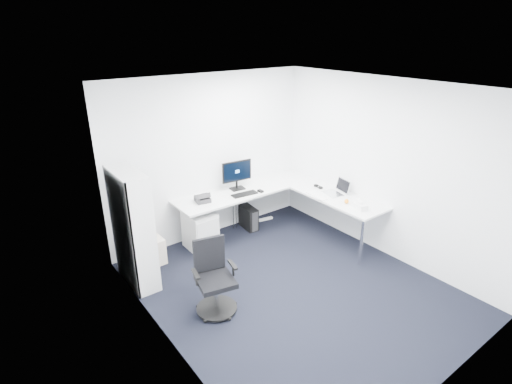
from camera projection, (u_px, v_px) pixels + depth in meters
ground at (293, 288)px, 5.51m from camera, size 4.20×4.20×0.00m
ceiling at (302, 88)px, 4.48m from camera, size 4.20×4.20×0.00m
wall_back at (210, 158)px, 6.54m from camera, size 3.60×0.02×2.70m
wall_front at (462, 274)px, 3.44m from camera, size 3.60×0.02×2.70m
wall_left at (164, 241)px, 3.99m from camera, size 0.02×4.20×2.70m
wall_right at (385, 170)px, 6.00m from camera, size 0.02×4.20×2.70m
l_desk at (262, 216)px, 6.70m from camera, size 2.69×1.51×0.79m
drawer_pedestal at (200, 230)px, 6.40m from camera, size 0.41×0.52×0.64m
bookshelf at (133, 229)px, 5.36m from camera, size 0.32×0.82×1.65m
task_chair at (215, 279)px, 4.88m from camera, size 0.63×0.63×0.95m
black_pc_tower at (249, 218)px, 7.09m from camera, size 0.22×0.43×0.40m
beige_pc_tower at (155, 248)px, 6.10m from camera, size 0.20×0.43×0.40m
power_strip at (264, 219)px, 7.44m from camera, size 0.33×0.11×0.04m
monitor at (237, 175)px, 6.68m from camera, size 0.55×0.23×0.51m
black_keyboard at (244, 194)px, 6.55m from camera, size 0.45×0.19×0.02m
mouse at (260, 191)px, 6.66m from camera, size 0.07×0.11×0.03m
desk_phone at (202, 197)px, 6.26m from camera, size 0.25×0.25×0.15m
laptop at (333, 187)px, 6.53m from camera, size 0.40×0.39×0.24m
white_keyboard at (317, 196)px, 6.50m from camera, size 0.17×0.43×0.01m
headphones at (318, 186)px, 6.85m from camera, size 0.13×0.19×0.05m
orange_fruit at (347, 201)px, 6.21m from camera, size 0.07×0.07×0.07m
tissue_box at (359, 206)px, 6.03m from camera, size 0.19×0.27×0.09m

